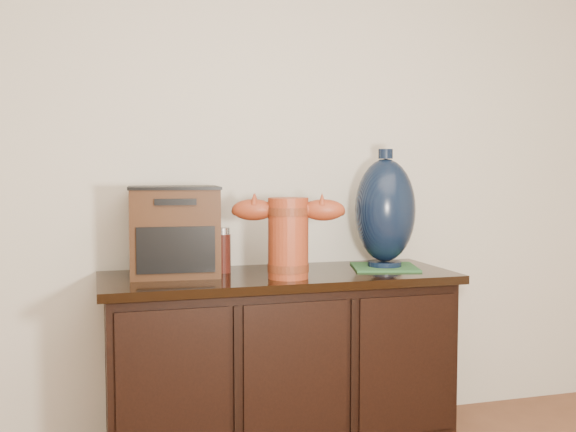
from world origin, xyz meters
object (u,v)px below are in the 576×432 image
object	(u,v)px
terracotta_vessel	(288,233)
tv_radio	(174,231)
lamp_base	(385,211)
spray_can	(223,251)
sideboard	(279,360)

from	to	relation	value
terracotta_vessel	tv_radio	xyz separation A→B (m)	(-0.43, 0.20, 0.00)
lamp_base	spray_can	xyz separation A→B (m)	(-0.71, 0.07, -0.16)
tv_radio	spray_can	distance (m)	0.22
lamp_base	spray_can	world-z (taller)	lamp_base
terracotta_vessel	tv_radio	bearing A→B (deg)	173.28
tv_radio	spray_can	bearing A→B (deg)	8.52
lamp_base	tv_radio	bearing A→B (deg)	176.79
terracotta_vessel	lamp_base	bearing A→B (deg)	35.80
sideboard	lamp_base	size ratio (longest dim) A/B	2.85
terracotta_vessel	tv_radio	world-z (taller)	tv_radio
terracotta_vessel	spray_can	size ratio (longest dim) A/B	2.39
spray_can	terracotta_vessel	bearing A→B (deg)	-44.41
tv_radio	sideboard	bearing A→B (deg)	-5.97
terracotta_vessel	lamp_base	xyz separation A→B (m)	(0.48, 0.15, 0.07)
sideboard	lamp_base	xyz separation A→B (m)	(0.49, 0.02, 0.62)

